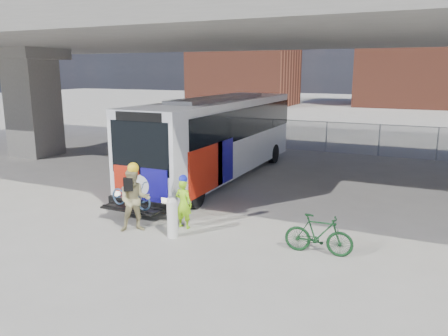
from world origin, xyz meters
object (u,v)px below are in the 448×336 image
Objects in this scene: bollard at (172,216)px; bike_parked at (319,235)px; cyclist_tan at (135,199)px; cyclist_hivis at (184,202)px; bus at (220,132)px.

bollard reaches higher than bike_parked.
cyclist_tan is 1.18× the size of bike_parked.
cyclist_tan is 5.51m from bike_parked.
bike_parked is (4.26, -0.22, -0.27)m from cyclist_hivis.
cyclist_hivis reaches higher than bollard.
bus is 7.62× the size of cyclist_hivis.
cyclist_hivis is at bearing -0.62° from cyclist_tan.
cyclist_hivis is at bearing 97.40° from bollard.
bollard is 0.67× the size of bike_parked.
bus reaches higher than bollard.
bus is at bearing 104.85° from bollard.
bike_parked is at bearing -30.16° from cyclist_tan.
bollard is at bearing 100.14° from cyclist_hivis.
bus is 6.70m from cyclist_hivis.
cyclist_tan reaches higher than bike_parked.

